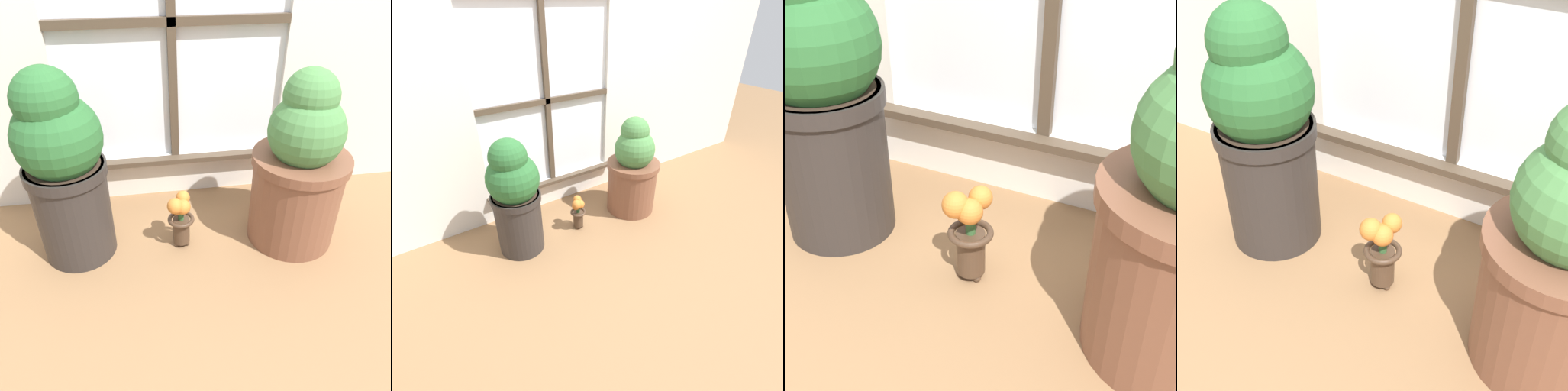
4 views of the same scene
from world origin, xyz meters
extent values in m
plane|color=olive|center=(0.00, 0.00, 0.00)|extent=(10.00, 10.00, 0.00)
cube|color=silver|center=(0.00, 0.65, 0.10)|extent=(0.98, 0.05, 0.21)
cube|color=white|center=(0.00, 0.66, 0.79)|extent=(0.98, 0.02, 1.17)
cube|color=#4C3D2D|center=(0.00, 0.63, 0.79)|extent=(0.04, 0.02, 1.17)
cube|color=#4C3D2D|center=(0.00, 0.63, 0.79)|extent=(0.98, 0.02, 0.04)
cube|color=#4C3D2D|center=(0.00, 0.60, 0.19)|extent=(1.04, 0.06, 0.02)
cylinder|color=#2D2826|center=(-0.44, 0.26, 0.20)|extent=(0.28, 0.28, 0.40)
cylinder|color=#2D2826|center=(-0.44, 0.26, 0.38)|extent=(0.30, 0.30, 0.04)
cylinder|color=#38281E|center=(-0.44, 0.26, 0.39)|extent=(0.26, 0.26, 0.01)
sphere|color=#28602D|center=(-0.44, 0.26, 0.51)|extent=(0.31, 0.31, 0.31)
sphere|color=#28602D|center=(-0.45, 0.26, 0.64)|extent=(0.21, 0.21, 0.21)
ellipsoid|color=#28602D|center=(-0.39, 0.34, 0.49)|extent=(0.13, 0.10, 0.19)
cylinder|color=brown|center=(0.44, 0.21, 0.19)|extent=(0.35, 0.35, 0.39)
cylinder|color=brown|center=(0.44, 0.21, 0.37)|extent=(0.37, 0.37, 0.04)
cylinder|color=#38281E|center=(0.44, 0.21, 0.38)|extent=(0.32, 0.32, 0.01)
sphere|color=#477F42|center=(0.44, 0.21, 0.49)|extent=(0.28, 0.28, 0.28)
sphere|color=#477F42|center=(0.44, 0.23, 0.61)|extent=(0.20, 0.20, 0.20)
ellipsoid|color=#477F42|center=(0.50, 0.27, 0.47)|extent=(0.11, 0.12, 0.18)
sphere|color=#473323|center=(-0.03, 0.25, 0.01)|extent=(0.02, 0.02, 0.02)
sphere|color=#473323|center=(-0.05, 0.21, 0.01)|extent=(0.02, 0.02, 0.02)
sphere|color=#473323|center=(-0.01, 0.21, 0.01)|extent=(0.02, 0.02, 0.02)
cylinder|color=#473323|center=(-0.03, 0.23, 0.07)|extent=(0.07, 0.07, 0.11)
torus|color=#473323|center=(-0.03, 0.23, 0.13)|extent=(0.11, 0.11, 0.02)
cylinder|color=#386633|center=(-0.03, 0.23, 0.16)|extent=(0.02, 0.02, 0.06)
sphere|color=orange|center=(-0.03, 0.23, 0.20)|extent=(0.05, 0.05, 0.05)
sphere|color=orange|center=(-0.01, 0.26, 0.22)|extent=(0.06, 0.06, 0.06)
sphere|color=orange|center=(-0.04, 0.23, 0.18)|extent=(0.06, 0.06, 0.06)
sphere|color=orange|center=(-0.05, 0.20, 0.22)|extent=(0.06, 0.06, 0.06)
sphere|color=orange|center=(-0.02, 0.21, 0.20)|extent=(0.06, 0.06, 0.06)
camera|label=1|loc=(-0.16, -0.96, 1.08)|focal=35.00mm
camera|label=2|loc=(-0.92, -1.22, 1.35)|focal=28.00mm
camera|label=3|loc=(0.43, -0.67, 0.90)|focal=50.00mm
camera|label=4|loc=(0.51, -0.76, 1.16)|focal=50.00mm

